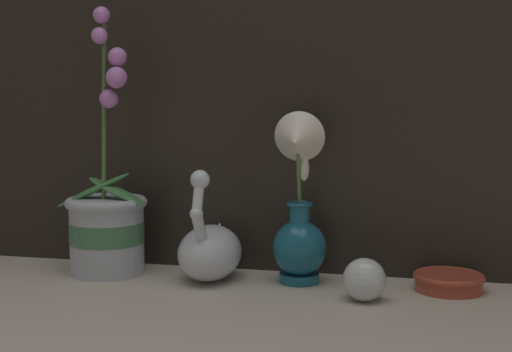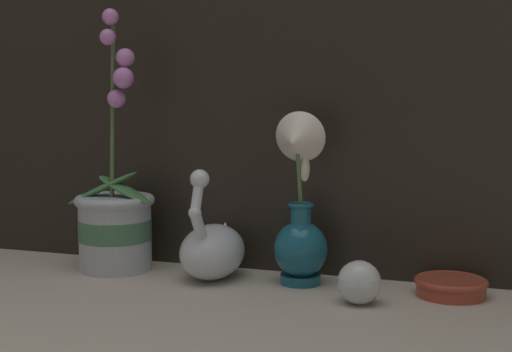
{
  "view_description": "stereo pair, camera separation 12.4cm",
  "coord_description": "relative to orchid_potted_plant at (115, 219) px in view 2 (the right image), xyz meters",
  "views": [
    {
      "loc": [
        0.25,
        -1.09,
        0.33
      ],
      "look_at": [
        -0.02,
        0.11,
        0.19
      ],
      "focal_mm": 50.0,
      "sensor_mm": 36.0,
      "label": 1
    },
    {
      "loc": [
        0.37,
        -1.06,
        0.33
      ],
      "look_at": [
        -0.02,
        0.11,
        0.19
      ],
      "focal_mm": 50.0,
      "sensor_mm": 36.0,
      "label": 2
    }
  ],
  "objects": [
    {
      "name": "blue_vase",
      "position": [
        0.36,
        0.0,
        0.02
      ],
      "size": [
        0.1,
        0.12,
        0.31
      ],
      "color": "#195B75",
      "rests_on": "ground_plane"
    },
    {
      "name": "swan_figurine",
      "position": [
        0.2,
        -0.0,
        -0.04
      ],
      "size": [
        0.11,
        0.18,
        0.21
      ],
      "color": "silver",
      "rests_on": "ground_plane"
    },
    {
      "name": "amber_dish",
      "position": [
        0.62,
        0.02,
        -0.08
      ],
      "size": [
        0.12,
        0.12,
        0.03
      ],
      "color": "#A8422D",
      "rests_on": "ground_plane"
    },
    {
      "name": "ground_plane",
      "position": [
        0.32,
        -0.13,
        -0.1
      ],
      "size": [
        2.8,
        2.8,
        0.0
      ],
      "primitive_type": "plane",
      "color": "#BCB2A3"
    },
    {
      "name": "orchid_potted_plant",
      "position": [
        0.0,
        0.0,
        0.0
      ],
      "size": [
        0.19,
        0.15,
        0.49
      ],
      "color": "#B2BCCC",
      "rests_on": "ground_plane"
    },
    {
      "name": "glass_sphere",
      "position": [
        0.49,
        -0.08,
        -0.06
      ],
      "size": [
        0.07,
        0.07,
        0.07
      ],
      "color": "silver",
      "rests_on": "ground_plane"
    }
  ]
}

